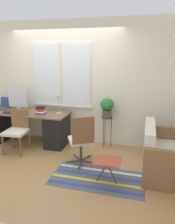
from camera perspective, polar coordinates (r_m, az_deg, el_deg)
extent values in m
plane|color=tan|center=(4.68, -8.35, -10.33)|extent=(14.00, 14.00, 0.00)
cube|color=white|center=(4.99, -5.37, 7.59)|extent=(9.00, 0.06, 2.70)
cube|color=silver|center=(5.12, -10.54, 9.49)|extent=(0.68, 0.02, 1.41)
cube|color=white|center=(5.11, -10.59, 9.48)|extent=(0.61, 0.01, 1.34)
cube|color=silver|center=(4.85, -2.92, 9.43)|extent=(0.68, 0.02, 1.41)
cube|color=white|center=(4.84, -2.96, 9.42)|extent=(0.61, 0.01, 1.34)
cube|color=silver|center=(5.09, -6.57, 1.76)|extent=(1.43, 0.11, 0.04)
cube|color=brown|center=(5.09, -15.68, -0.09)|extent=(1.94, 0.69, 0.03)
cube|color=black|center=(5.60, -21.86, -3.15)|extent=(0.40, 0.61, 0.70)
cube|color=black|center=(4.88, -7.97, -4.81)|extent=(0.40, 0.61, 0.70)
cube|color=#4C4C51|center=(5.52, -21.32, 0.86)|extent=(0.29, 0.24, 0.02)
cube|color=#4C4C51|center=(5.61, -20.54, 2.46)|extent=(0.29, 0.07, 0.23)
cube|color=navy|center=(5.61, -20.57, 2.47)|extent=(0.26, 0.06, 0.20)
cylinder|color=silver|center=(5.30, -17.57, 0.62)|extent=(0.15, 0.15, 0.02)
cylinder|color=silver|center=(5.29, -17.61, 1.03)|extent=(0.05, 0.05, 0.06)
cube|color=silver|center=(5.25, -17.77, 3.44)|extent=(0.47, 0.02, 0.42)
cube|color=silver|center=(5.24, -17.85, 3.42)|extent=(0.45, 0.01, 0.39)
cube|color=black|center=(5.04, -19.05, -0.22)|extent=(0.41, 0.13, 0.02)
ellipsoid|color=black|center=(4.87, -16.51, -0.42)|extent=(0.04, 0.07, 0.04)
cylinder|color=#ADADB2|center=(4.81, -7.41, -0.24)|extent=(0.15, 0.15, 0.01)
cylinder|color=#ADADB2|center=(4.77, -7.48, 1.87)|extent=(0.02, 0.02, 0.35)
ellipsoid|color=#ADADB2|center=(4.73, -7.57, 4.18)|extent=(0.10, 0.10, 0.06)
cube|color=purple|center=(4.81, -12.14, -0.28)|extent=(0.21, 0.18, 0.04)
cube|color=white|center=(4.79, -12.11, 0.05)|extent=(0.19, 0.16, 0.02)
cube|color=red|center=(4.80, -12.02, 0.42)|extent=(0.15, 0.15, 0.03)
cube|color=red|center=(4.79, -12.27, 0.72)|extent=(0.16, 0.15, 0.03)
cube|color=black|center=(4.78, -12.19, 1.15)|extent=(0.16, 0.15, 0.04)
cylinder|color=brown|center=(4.74, -21.22, -8.06)|extent=(0.04, 0.04, 0.43)
cylinder|color=brown|center=(4.55, -17.09, -8.64)|extent=(0.04, 0.04, 0.43)
cylinder|color=brown|center=(5.04, -18.92, -6.45)|extent=(0.04, 0.04, 0.43)
cylinder|color=brown|center=(4.86, -14.98, -6.92)|extent=(0.04, 0.04, 0.43)
cube|color=silver|center=(4.72, -18.27, -5.04)|extent=(0.47, 0.45, 0.06)
cube|color=brown|center=(4.83, -17.22, -1.62)|extent=(0.40, 0.06, 0.40)
cube|color=#47474C|center=(4.25, -3.66, -12.76)|extent=(0.27, 0.17, 0.03)
cube|color=#47474C|center=(4.14, -1.92, -13.49)|extent=(0.09, 0.29, 0.03)
cube|color=#47474C|center=(4.22, 0.13, -12.92)|extent=(0.29, 0.07, 0.03)
cube|color=#47474C|center=(4.36, -0.41, -11.90)|extent=(0.15, 0.28, 0.03)
cube|color=#47474C|center=(4.38, -2.67, -11.81)|extent=(0.24, 0.22, 0.03)
cylinder|color=#333338|center=(4.18, -1.73, -10.11)|extent=(0.04, 0.04, 0.37)
cube|color=silver|center=(4.09, -1.75, -7.36)|extent=(0.57, 0.56, 0.06)
cube|color=brown|center=(3.79, -1.10, -4.84)|extent=(0.36, 0.22, 0.48)
cube|color=white|center=(4.04, 19.49, -12.04)|extent=(0.72, 1.00, 0.43)
cube|color=white|center=(3.85, 15.88, -6.20)|extent=(0.16, 1.00, 0.42)
cube|color=olive|center=(3.50, 20.21, -14.35)|extent=(0.72, 0.09, 0.66)
cube|color=olive|center=(4.49, 19.19, -7.61)|extent=(0.72, 0.09, 0.66)
cylinder|color=#333338|center=(4.68, 5.08, -1.38)|extent=(0.24, 0.24, 0.02)
cylinder|color=#333338|center=(4.77, 6.17, -5.41)|extent=(0.01, 0.01, 0.66)
cylinder|color=#333338|center=(4.87, 4.59, -4.91)|extent=(0.01, 0.01, 0.66)
cylinder|color=#333338|center=(4.71, 4.18, -5.61)|extent=(0.01, 0.01, 0.66)
cylinder|color=#514C47|center=(4.65, 5.10, -0.37)|extent=(0.20, 0.20, 0.15)
ellipsoid|color=#2D7038|center=(4.61, 5.16, 1.98)|extent=(0.29, 0.29, 0.26)
cube|color=#565B6B|center=(3.76, 2.65, -16.95)|extent=(1.53, 0.79, 0.01)
cube|color=#334C99|center=(3.54, 1.65, -19.08)|extent=(1.50, 0.06, 0.00)
cube|color=#DBCC4C|center=(3.68, 2.33, -17.60)|extent=(1.50, 0.06, 0.00)
cube|color=#334C99|center=(3.83, 2.95, -16.23)|extent=(1.50, 0.06, 0.00)
cube|color=white|center=(3.98, 3.52, -14.96)|extent=(1.50, 0.06, 0.00)
cube|color=#B24C33|center=(3.49, 5.16, -12.64)|extent=(0.42, 0.35, 0.02)
cylinder|color=#4C3D2D|center=(3.59, 3.90, -15.27)|extent=(0.20, 0.02, 0.38)
cylinder|color=#4C3D2D|center=(3.57, 6.28, -15.53)|extent=(0.20, 0.02, 0.38)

